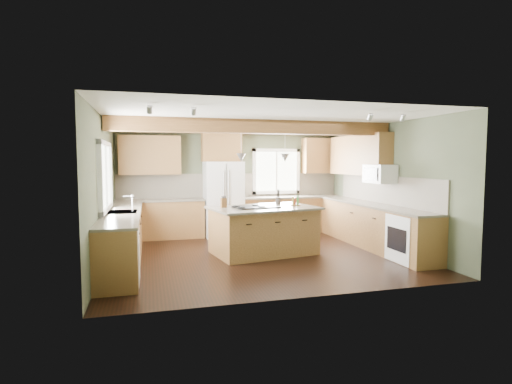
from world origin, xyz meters
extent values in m
plane|color=black|center=(0.00, 0.00, 0.00)|extent=(5.60, 5.60, 0.00)
plane|color=silver|center=(0.00, 0.00, 2.60)|extent=(5.60, 5.60, 0.00)
plane|color=#454C36|center=(0.00, 2.50, 1.30)|extent=(5.60, 0.00, 5.60)
plane|color=#454C36|center=(-2.80, 0.00, 1.30)|extent=(0.00, 5.00, 5.00)
plane|color=#454C36|center=(2.80, 0.00, 1.30)|extent=(0.00, 5.00, 5.00)
cube|color=brown|center=(0.00, 0.10, 2.47)|extent=(5.55, 0.26, 0.26)
cube|color=brown|center=(0.00, 2.40, 2.54)|extent=(5.55, 0.20, 0.10)
cube|color=brown|center=(0.00, 2.48, 1.21)|extent=(5.58, 0.03, 0.58)
cube|color=brown|center=(2.78, 0.05, 1.21)|extent=(0.03, 3.70, 0.58)
cube|color=brown|center=(-1.79, 2.20, 0.44)|extent=(2.02, 0.60, 0.88)
cube|color=#463F33|center=(-1.79, 2.20, 0.90)|extent=(2.06, 0.64, 0.04)
cube|color=brown|center=(1.49, 2.20, 0.44)|extent=(2.62, 0.60, 0.88)
cube|color=#463F33|center=(1.49, 2.20, 0.90)|extent=(2.66, 0.64, 0.04)
cube|color=brown|center=(-2.50, 0.05, 0.44)|extent=(0.60, 3.70, 0.88)
cube|color=#463F33|center=(-2.50, 0.05, 0.90)|extent=(0.64, 3.74, 0.04)
cube|color=brown|center=(2.50, 0.05, 0.44)|extent=(0.60, 3.70, 0.88)
cube|color=#463F33|center=(2.50, 0.05, 0.90)|extent=(0.64, 3.74, 0.04)
cube|color=brown|center=(-1.99, 2.33, 1.95)|extent=(1.40, 0.35, 0.90)
cube|color=brown|center=(-0.30, 2.33, 2.15)|extent=(0.96, 0.35, 0.70)
cube|color=brown|center=(2.62, 0.90, 1.95)|extent=(0.35, 2.20, 0.90)
cube|color=brown|center=(2.30, 2.33, 1.95)|extent=(0.90, 0.35, 0.90)
cube|color=white|center=(-2.78, 0.05, 1.55)|extent=(0.04, 1.60, 1.05)
cube|color=white|center=(1.15, 2.48, 1.55)|extent=(1.10, 0.04, 1.00)
cube|color=#262628|center=(-2.50, 0.05, 0.91)|extent=(0.50, 0.65, 0.03)
cylinder|color=#B2B2B7|center=(-2.32, 0.05, 1.05)|extent=(0.02, 0.02, 0.28)
cube|color=white|center=(-2.49, -1.25, 0.43)|extent=(0.60, 0.60, 0.84)
cube|color=white|center=(2.49, -1.25, 0.43)|extent=(0.60, 0.72, 0.84)
cube|color=white|center=(2.58, -0.05, 1.55)|extent=(0.40, 0.70, 0.38)
cone|color=#B2B2B7|center=(-0.34, 0.02, 1.88)|extent=(0.18, 0.18, 0.16)
cone|color=#B2B2B7|center=(0.59, 0.18, 1.88)|extent=(0.18, 0.18, 0.16)
cube|color=white|center=(-0.30, 2.12, 0.90)|extent=(0.90, 0.74, 1.80)
cube|color=brown|center=(0.13, 0.10, 0.44)|extent=(2.06, 1.47, 0.88)
cube|color=#463F33|center=(0.13, 0.10, 0.90)|extent=(2.21, 1.62, 0.04)
cube|color=black|center=(-0.03, 0.07, 0.93)|extent=(0.90, 0.68, 0.02)
cube|color=brown|center=(-0.64, 0.22, 1.01)|extent=(0.12, 0.10, 0.18)
cylinder|color=#3C3530|center=(0.56, 0.51, 0.99)|extent=(0.11, 0.11, 0.14)
camera|label=1|loc=(-2.03, -7.34, 1.82)|focal=28.00mm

